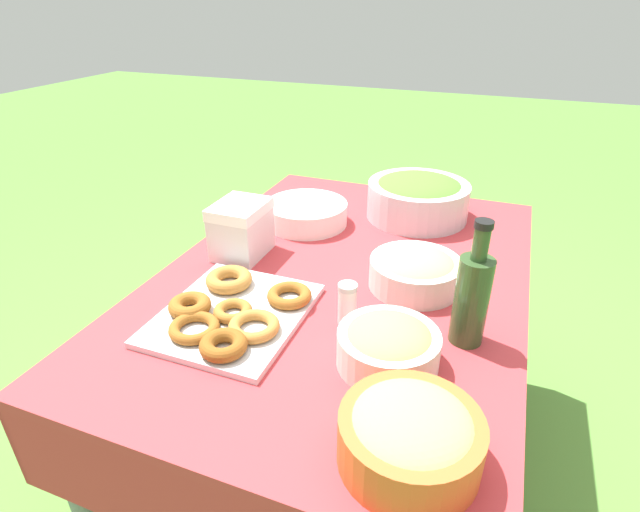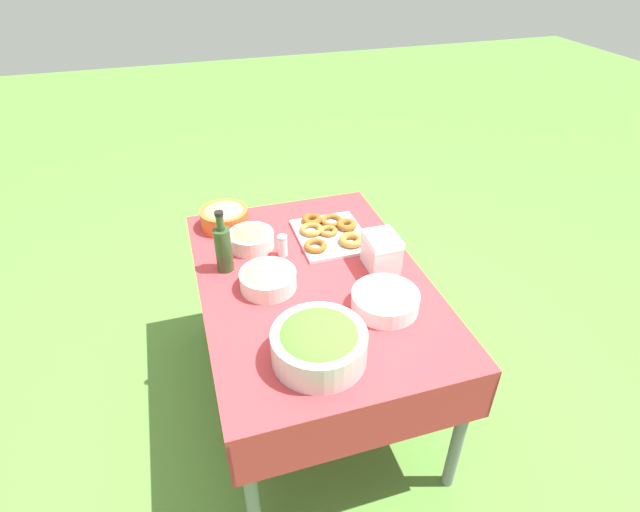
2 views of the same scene
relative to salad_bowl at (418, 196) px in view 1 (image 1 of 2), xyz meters
The scene contains 11 objects.
ground_plane 0.93m from the salad_bowl, 13.52° to the right, with size 14.00×14.00×0.00m, color #568C38.
picnic_table 0.49m from the salad_bowl, 13.52° to the right, with size 1.38×0.95×0.74m.
salad_bowl is the anchor object (origin of this frame).
pasta_bowl 0.46m from the salad_bowl, 10.61° to the left, with size 0.23×0.23×0.10m.
donut_platter 0.80m from the salad_bowl, 20.77° to the right, with size 0.38×0.34×0.05m.
plate_stack 0.38m from the salad_bowl, 60.78° to the right, with size 0.27×0.27×0.07m.
olive_oil_bottle 0.67m from the salad_bowl, 20.57° to the left, with size 0.07×0.07×0.29m.
bread_bowl 1.01m from the salad_bowl, 10.68° to the left, with size 0.23×0.23×0.11m.
fruit_bowl 0.78m from the salad_bowl, ahead, with size 0.21×0.21×0.10m.
cooler_box 0.61m from the salad_bowl, 43.28° to the right, with size 0.17×0.13×0.16m.
salt_shaker 0.66m from the salad_bowl, ahead, with size 0.04×0.04×0.10m.
Camera 1 is at (1.12, 0.36, 1.42)m, focal length 28.00 mm.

